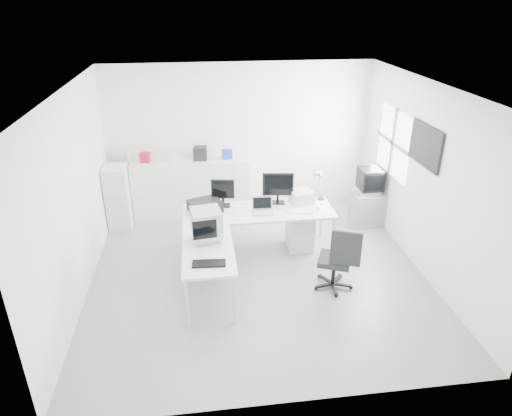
{
  "coord_description": "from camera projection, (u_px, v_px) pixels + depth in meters",
  "views": [
    {
      "loc": [
        -0.8,
        -5.88,
        3.9
      ],
      "look_at": [
        0.0,
        0.2,
        1.0
      ],
      "focal_mm": 32.0,
      "sensor_mm": 36.0,
      "label": 1
    }
  ],
  "objects": [
    {
      "name": "filing_cabinet",
      "position": [
        118.0,
        197.0,
        8.19
      ],
      "size": [
        0.4,
        0.48,
        1.16
      ],
      "primitive_type": "cube",
      "color": "white",
      "rests_on": "floor"
    },
    {
      "name": "clutter_box_a",
      "position": [
        145.0,
        157.0,
        8.33
      ],
      "size": [
        0.2,
        0.19,
        0.17
      ],
      "primitive_type": "cube",
      "rotation": [
        0.0,
        0.0,
        -0.22
      ],
      "color": "#A3172E",
      "rests_on": "sideboard"
    },
    {
      "name": "inkjet_printer",
      "position": [
        205.0,
        206.0,
        7.24
      ],
      "size": [
        0.59,
        0.52,
        0.17
      ],
      "primitive_type": "cube",
      "rotation": [
        0.0,
        0.0,
        0.35
      ],
      "color": "black",
      "rests_on": "main_desk"
    },
    {
      "name": "main_desk",
      "position": [
        259.0,
        231.0,
        7.45
      ],
      "size": [
        2.4,
        0.8,
        0.75
      ],
      "primitive_type": null,
      "color": "white",
      "rests_on": "floor"
    },
    {
      "name": "floor",
      "position": [
        258.0,
        272.0,
        7.04
      ],
      "size": [
        5.0,
        5.0,
        0.01
      ],
      "primitive_type": "cube",
      "color": "#B2ABA0",
      "rests_on": "ground"
    },
    {
      "name": "black_keyboard",
      "position": [
        209.0,
        263.0,
        5.84
      ],
      "size": [
        0.44,
        0.2,
        0.03
      ],
      "primitive_type": "cube",
      "rotation": [
        0.0,
        0.0,
        -0.07
      ],
      "color": "black",
      "rests_on": "side_desk"
    },
    {
      "name": "left_wall",
      "position": [
        74.0,
        198.0,
        6.14
      ],
      "size": [
        0.02,
        5.0,
        2.8
      ],
      "primitive_type": "cube",
      "color": "white",
      "rests_on": "floor"
    },
    {
      "name": "clutter_bottle",
      "position": [
        129.0,
        156.0,
        8.32
      ],
      "size": [
        0.07,
        0.07,
        0.22
      ],
      "primitive_type": "cylinder",
      "color": "white",
      "rests_on": "sideboard"
    },
    {
      "name": "back_wall",
      "position": [
        240.0,
        138.0,
        8.68
      ],
      "size": [
        5.0,
        0.02,
        2.8
      ],
      "primitive_type": "cube",
      "color": "white",
      "rests_on": "floor"
    },
    {
      "name": "crt_tv",
      "position": [
        370.0,
        181.0,
        8.16
      ],
      "size": [
        0.5,
        0.48,
        0.45
      ],
      "primitive_type": null,
      "color": "black",
      "rests_on": "tv_cabinet"
    },
    {
      "name": "tv_cabinet",
      "position": [
        367.0,
        208.0,
        8.39
      ],
      "size": [
        0.57,
        0.47,
        0.62
      ],
      "primitive_type": "cube",
      "color": "gray",
      "rests_on": "floor"
    },
    {
      "name": "white_mouse",
      "position": [
        318.0,
        208.0,
        7.3
      ],
      "size": [
        0.06,
        0.06,
        0.06
      ],
      "primitive_type": "sphere",
      "color": "white",
      "rests_on": "main_desk"
    },
    {
      "name": "office_chair",
      "position": [
        335.0,
        257.0,
        6.48
      ],
      "size": [
        0.75,
        0.75,
        1.0
      ],
      "primitive_type": null,
      "rotation": [
        0.0,
        0.0,
        -0.4
      ],
      "color": "#2A2C2F",
      "rests_on": "floor"
    },
    {
      "name": "white_keyboard",
      "position": [
        301.0,
        212.0,
        7.23
      ],
      "size": [
        0.43,
        0.22,
        0.02
      ],
      "primitive_type": "cube",
      "rotation": [
        0.0,
        0.0,
        -0.22
      ],
      "color": "white",
      "rests_on": "main_desk"
    },
    {
      "name": "lcd_monitor_small",
      "position": [
        223.0,
        193.0,
        7.35
      ],
      "size": [
        0.4,
        0.27,
        0.47
      ],
      "primitive_type": null,
      "rotation": [
        0.0,
        0.0,
        -0.16
      ],
      "color": "black",
      "rests_on": "main_desk"
    },
    {
      "name": "laser_printer",
      "position": [
        302.0,
        197.0,
        7.53
      ],
      "size": [
        0.41,
        0.37,
        0.21
      ],
      "primitive_type": "cube",
      "rotation": [
        0.0,
        0.0,
        0.18
      ],
      "color": "silver",
      "rests_on": "main_desk"
    },
    {
      "name": "crt_monitor",
      "position": [
        206.0,
        224.0,
        6.32
      ],
      "size": [
        0.49,
        0.49,
        0.5
      ],
      "primitive_type": null,
      "rotation": [
        0.0,
        0.0,
        0.14
      ],
      "color": "#B7B7BA",
      "rests_on": "side_desk"
    },
    {
      "name": "drawer_pedestal",
      "position": [
        300.0,
        231.0,
        7.61
      ],
      "size": [
        0.4,
        0.5,
        0.6
      ],
      "primitive_type": "cube",
      "color": "white",
      "rests_on": "floor"
    },
    {
      "name": "right_wall",
      "position": [
        425.0,
        180.0,
        6.73
      ],
      "size": [
        0.02,
        5.0,
        2.8
      ],
      "primitive_type": "cube",
      "color": "white",
      "rests_on": "floor"
    },
    {
      "name": "window",
      "position": [
        393.0,
        143.0,
        7.72
      ],
      "size": [
        0.02,
        1.2,
        1.1
      ],
      "primitive_type": null,
      "color": "white",
      "rests_on": "right_wall"
    },
    {
      "name": "side_desk",
      "position": [
        209.0,
        272.0,
        6.36
      ],
      "size": [
        0.7,
        1.4,
        0.75
      ],
      "primitive_type": null,
      "color": "white",
      "rests_on": "floor"
    },
    {
      "name": "lcd_monitor_large",
      "position": [
        278.0,
        188.0,
        7.44
      ],
      "size": [
        0.53,
        0.26,
        0.53
      ],
      "primitive_type": null,
      "rotation": [
        0.0,
        0.0,
        -0.12
      ],
      "color": "black",
      "rests_on": "main_desk"
    },
    {
      "name": "desk_lamp",
      "position": [
        322.0,
        185.0,
        7.58
      ],
      "size": [
        0.21,
        0.21,
        0.51
      ],
      "primitive_type": null,
      "rotation": [
        0.0,
        0.0,
        -0.24
      ],
      "color": "silver",
      "rests_on": "main_desk"
    },
    {
      "name": "clutter_box_b",
      "position": [
        173.0,
        157.0,
        8.4
      ],
      "size": [
        0.14,
        0.13,
        0.12
      ],
      "primitive_type": "cube",
      "rotation": [
        0.0,
        0.0,
        -0.21
      ],
      "color": "white",
      "rests_on": "sideboard"
    },
    {
      "name": "clutter_box_d",
      "position": [
        227.0,
        154.0,
        8.51
      ],
      "size": [
        0.19,
        0.17,
        0.17
      ],
      "primitive_type": "cube",
      "rotation": [
        0.0,
        0.0,
        0.12
      ],
      "color": "#1932B5",
      "rests_on": "sideboard"
    },
    {
      "name": "ceiling",
      "position": [
        258.0,
        88.0,
        5.84
      ],
      "size": [
        5.0,
        5.0,
        0.01
      ],
      "primitive_type": "cube",
      "color": "white",
      "rests_on": "back_wall"
    },
    {
      "name": "sideboard",
      "position": [
        192.0,
        187.0,
        8.7
      ],
      "size": [
        2.18,
        0.55,
        1.09
      ],
      "primitive_type": "cube",
      "color": "white",
      "rests_on": "floor"
    },
    {
      "name": "wall_picture",
      "position": [
        426.0,
        145.0,
        6.61
      ],
      "size": [
        0.04,
        0.9,
        0.6
      ],
      "primitive_type": null,
      "color": "black",
      "rests_on": "right_wall"
    },
    {
      "name": "laptop",
      "position": [
        263.0,
        207.0,
        7.16
      ],
      "size": [
        0.35,
        0.35,
        0.22
      ],
      "primitive_type": null,
      "rotation": [
        0.0,
        0.0,
        -0.05
      ],
      "color": "#B7B7BA",
      "rests_on": "main_desk"
    },
    {
      "name": "clutter_box_c",
      "position": [
        200.0,
        153.0,
        8.43
      ],
      "size": [
        0.26,
        0.24,
        0.24
      ],
      "primitive_type": "cube",
      "rotation": [
        0.0,
        0.0,
        -0.09
      ],
      "color": "black",
      "rests_on": "sideboard"
    }
  ]
}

